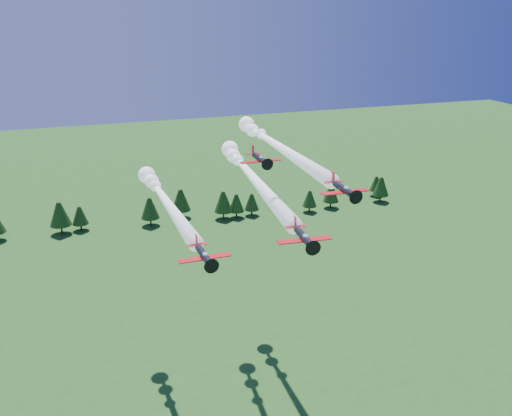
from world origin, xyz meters
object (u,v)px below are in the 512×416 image
object	(u,v)px
plane_lead	(250,174)
plane_left	(164,199)
plane_right	(275,144)
plane_slot	(260,159)

from	to	relation	value
plane_lead	plane_left	bearing A→B (deg)	168.97
plane_left	plane_right	world-z (taller)	plane_right
plane_left	plane_slot	xyz separation A→B (m)	(12.57, -19.35, 11.68)
plane_lead	plane_slot	world-z (taller)	plane_slot
plane_lead	plane_slot	distance (m)	16.72
plane_slot	plane_left	bearing A→B (deg)	122.84
plane_left	plane_right	size ratio (longest dim) A/B	0.87
plane_lead	plane_slot	size ratio (longest dim) A/B	7.74
plane_left	plane_slot	bearing A→B (deg)	-58.71
plane_left	plane_slot	size ratio (longest dim) A/B	6.69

